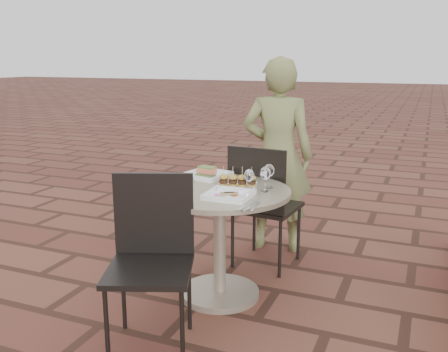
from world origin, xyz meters
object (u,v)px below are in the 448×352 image
at_px(chair_near, 152,246).
at_px(plate_salmon, 207,174).
at_px(chair_far, 262,197).
at_px(plate_sliders, 237,184).
at_px(diner, 278,155).
at_px(plate_tuna, 229,194).
at_px(cafe_table, 220,226).

bearing_deg(chair_near, plate_salmon, 73.52).
bearing_deg(chair_far, plate_sliders, 95.68).
bearing_deg(plate_salmon, diner, 67.06).
relative_size(diner, plate_sliders, 5.64).
bearing_deg(plate_tuna, diner, 91.74).
relative_size(chair_far, chair_near, 1.00).
distance_m(cafe_table, chair_far, 0.55).
xyz_separation_m(diner, plate_tuna, (0.03, -1.13, -0.03)).
xyz_separation_m(plate_sliders, plate_tuna, (0.02, -0.19, -0.02)).
relative_size(plate_sliders, plate_tuna, 1.03).
distance_m(plate_sliders, plate_tuna, 0.19).
bearing_deg(plate_sliders, chair_near, -110.51).
relative_size(cafe_table, plate_salmon, 2.79).
bearing_deg(plate_tuna, chair_near, -119.34).
bearing_deg(cafe_table, chair_near, -103.10).
height_order(chair_near, plate_sliders, chair_near).
height_order(chair_far, plate_sliders, chair_far).
height_order(chair_near, plate_salmon, chair_near).
relative_size(cafe_table, plate_sliders, 3.27).
relative_size(chair_near, plate_sliders, 3.38).
xyz_separation_m(plate_salmon, plate_sliders, (0.32, -0.23, 0.01)).
bearing_deg(plate_salmon, plate_sliders, -36.23).
xyz_separation_m(cafe_table, plate_salmon, (-0.21, 0.28, 0.27)).
bearing_deg(plate_sliders, diner, 91.03).
bearing_deg(plate_sliders, plate_tuna, -84.70).
bearing_deg(plate_salmon, chair_near, -85.38).
xyz_separation_m(chair_far, plate_sliders, (-0.00, -0.49, 0.22)).
bearing_deg(plate_tuna, plate_sliders, 95.30).
bearing_deg(diner, chair_far, 84.74).
distance_m(cafe_table, diner, 1.03).
bearing_deg(plate_sliders, cafe_table, -156.14).
height_order(chair_far, diner, diner).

